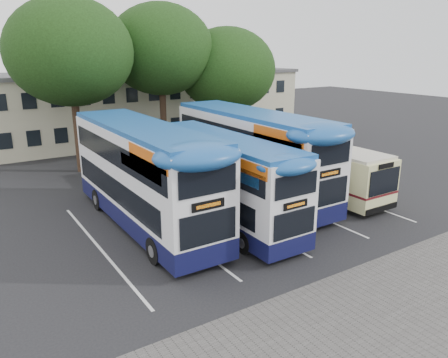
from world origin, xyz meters
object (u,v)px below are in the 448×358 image
Objects in this scene: tree_right at (227,70)px; bus_dd_right at (251,151)px; bus_dd_mid at (223,176)px; tree_mid at (161,50)px; tree_left at (70,52)px; bus_single at (312,164)px; lamp_post at (232,86)px; bus_dd_left at (143,171)px.

tree_right is 0.84× the size of bus_dd_right.
bus_dd_mid is at bearing -123.83° from tree_right.
tree_mid is 5.64m from tree_right.
tree_left is 1.16× the size of tree_right.
tree_mid is 0.98× the size of bus_dd_right.
bus_dd_right is at bearing 34.39° from bus_dd_mid.
tree_right is 13.23m from bus_single.
lamp_post is 0.77× the size of bus_dd_left.
tree_right reaches higher than bus_dd_left.
bus_dd_left is (-6.95, -12.54, -5.44)m from tree_mid.
tree_right is 16.67m from bus_dd_mid.
bus_dd_right reaches higher than bus_single.
tree_mid reaches higher than bus_single.
bus_dd_mid is at bearing -104.30° from tree_mid.
tree_mid is (-7.10, -1.02, 3.05)m from lamp_post.
bus_dd_left is 3.74m from bus_dd_mid.
tree_mid is 15.33m from bus_dd_left.
bus_dd_left is (-0.06, -11.49, -5.28)m from tree_left.
lamp_post is 0.77× the size of bus_dd_right.
bus_dd_mid is 4.05m from bus_dd_right.
lamp_post is at bearing 8.21° from tree_mid.
tree_left is 17.00m from bus_single.
lamp_post is at bearing 75.48° from bus_single.
tree_left is 12.33m from tree_right.
tree_mid reaches higher than bus_dd_right.
bus_dd_mid is (-3.62, -14.21, -5.78)m from tree_mid.
bus_dd_mid reaches higher than bus_single.
tree_right is (12.25, 0.24, -1.40)m from tree_left.
lamp_post is 18.83m from bus_dd_mid.
tree_left is at bearing 89.71° from bus_dd_left.
bus_single is (7.10, 1.26, -0.67)m from bus_dd_mid.
lamp_post is at bearing 8.43° from tree_left.
tree_right is 17.44m from bus_dd_left.
lamp_post is 0.79× the size of tree_left.
lamp_post is 0.91× the size of bus_single.
bus_dd_left is 0.99× the size of bus_dd_right.
bus_dd_left is (-14.04, -13.56, -2.39)m from lamp_post.
tree_right is at bearing 63.06° from bus_dd_right.
tree_left reaches higher than bus_single.
bus_dd_right is at bearing -119.69° from lamp_post.
bus_dd_right is at bearing 164.79° from bus_single.
bus_dd_right is at bearing -58.78° from tree_left.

